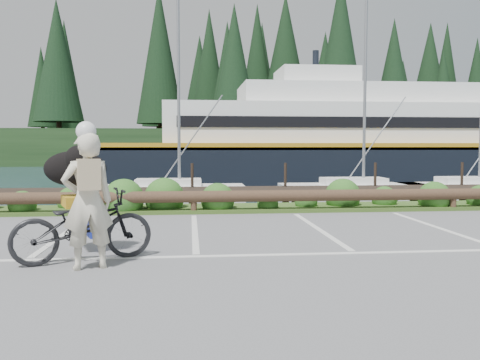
# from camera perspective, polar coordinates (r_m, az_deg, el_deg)

# --- Properties ---
(ground) EXTENTS (72.00, 72.00, 0.00)m
(ground) POSITION_cam_1_polar(r_m,az_deg,el_deg) (8.60, -4.96, -7.99)
(ground) COLOR #5F5F62
(harbor_backdrop) EXTENTS (170.00, 160.00, 30.00)m
(harbor_backdrop) POSITION_cam_1_polar(r_m,az_deg,el_deg) (86.85, -5.32, 2.80)
(harbor_backdrop) COLOR #1C3343
(harbor_backdrop) RESTS_ON ground
(vegetation_strip) EXTENTS (34.00, 1.60, 0.10)m
(vegetation_strip) POSITION_cam_1_polar(r_m,az_deg,el_deg) (13.82, -5.23, -3.23)
(vegetation_strip) COLOR #3D5B21
(vegetation_strip) RESTS_ON ground
(log_rail) EXTENTS (32.00, 0.30, 0.60)m
(log_rail) POSITION_cam_1_polar(r_m,az_deg,el_deg) (13.14, -5.21, -3.83)
(log_rail) COLOR #443021
(log_rail) RESTS_ON ground
(bicycle) EXTENTS (2.23, 1.41, 1.10)m
(bicycle) POSITION_cam_1_polar(r_m,az_deg,el_deg) (8.10, -17.24, -4.94)
(bicycle) COLOR black
(bicycle) RESTS_ON ground
(cyclist) EXTENTS (0.83, 0.69, 1.95)m
(cyclist) POSITION_cam_1_polar(r_m,az_deg,el_deg) (7.56, -16.74, -2.31)
(cyclist) COLOR beige
(cyclist) RESTS_ON ground
(dog) EXTENTS (0.81, 1.11, 0.58)m
(dog) POSITION_cam_1_polar(r_m,az_deg,el_deg) (8.68, -18.02, 1.23)
(dog) COLOR black
(dog) RESTS_ON bicycle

